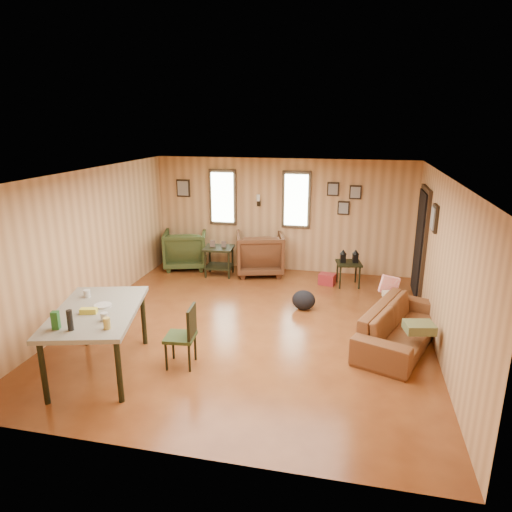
{
  "coord_description": "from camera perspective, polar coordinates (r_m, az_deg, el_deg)",
  "views": [
    {
      "loc": [
        1.51,
        -6.47,
        3.14
      ],
      "look_at": [
        0.0,
        0.4,
        1.05
      ],
      "focal_mm": 32.0,
      "sensor_mm": 36.0,
      "label": 1
    }
  ],
  "objects": [
    {
      "name": "dining_chair",
      "position": [
        6.12,
        -8.88,
        -9.47
      ],
      "size": [
        0.42,
        0.42,
        0.84
      ],
      "rotation": [
        0.0,
        0.0,
        0.1
      ],
      "color": "#2F3B1B",
      "rests_on": "ground"
    },
    {
      "name": "sofa_pillows",
      "position": [
        7.12,
        18.02,
        -6.08
      ],
      "size": [
        0.71,
        1.66,
        0.34
      ],
      "rotation": [
        0.0,
        0.0,
        0.21
      ],
      "color": "brown",
      "rests_on": "sofa"
    },
    {
      "name": "recliner_brown",
      "position": [
        9.64,
        0.45,
        0.61
      ],
      "size": [
        1.16,
        1.12,
        0.99
      ],
      "primitive_type": "imported",
      "rotation": [
        0.0,
        0.0,
        3.41
      ],
      "color": "#4D2B17",
      "rests_on": "ground"
    },
    {
      "name": "sofa",
      "position": [
        6.95,
        17.73,
        -7.6
      ],
      "size": [
        1.26,
        2.08,
        0.78
      ],
      "primitive_type": "imported",
      "rotation": [
        0.0,
        0.0,
        1.2
      ],
      "color": "brown",
      "rests_on": "ground"
    },
    {
      "name": "cooler",
      "position": [
        9.2,
        8.88,
        -2.87
      ],
      "size": [
        0.35,
        0.29,
        0.22
      ],
      "rotation": [
        0.0,
        0.0,
        -0.23
      ],
      "color": "maroon",
      "rests_on": "ground"
    },
    {
      "name": "side_table",
      "position": [
        9.09,
        11.54,
        -0.63
      ],
      "size": [
        0.55,
        0.55,
        0.74
      ],
      "rotation": [
        0.0,
        0.0,
        0.2
      ],
      "color": "black",
      "rests_on": "ground"
    },
    {
      "name": "recliner_green",
      "position": [
        10.16,
        -8.81,
        1.07
      ],
      "size": [
        1.1,
        1.06,
        0.92
      ],
      "primitive_type": "imported",
      "rotation": [
        0.0,
        0.0,
        -2.86
      ],
      "color": "#2F3B1B",
      "rests_on": "ground"
    },
    {
      "name": "end_table",
      "position": [
        9.58,
        -4.65,
        0.01
      ],
      "size": [
        0.64,
        0.59,
        0.75
      ],
      "rotation": [
        0.0,
        0.0,
        0.09
      ],
      "color": "black",
      "rests_on": "ground"
    },
    {
      "name": "backpack",
      "position": [
        7.93,
        5.98,
        -5.5
      ],
      "size": [
        0.49,
        0.44,
        0.35
      ],
      "rotation": [
        0.0,
        0.0,
        -0.42
      ],
      "color": "black",
      "rests_on": "ground"
    },
    {
      "name": "room",
      "position": [
        7.14,
        1.11,
        0.83
      ],
      "size": [
        5.54,
        6.04,
        2.44
      ],
      "color": "brown",
      "rests_on": "ground"
    },
    {
      "name": "dining_table",
      "position": [
        6.14,
        -19.36,
        -7.06
      ],
      "size": [
        1.4,
        1.87,
        1.1
      ],
      "rotation": [
        0.0,
        0.0,
        0.26
      ],
      "color": "gray",
      "rests_on": "ground"
    }
  ]
}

